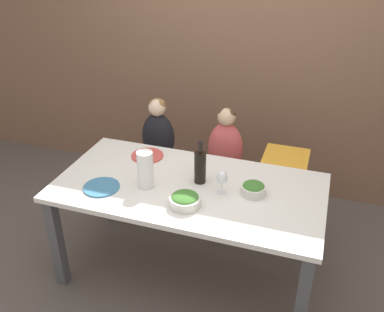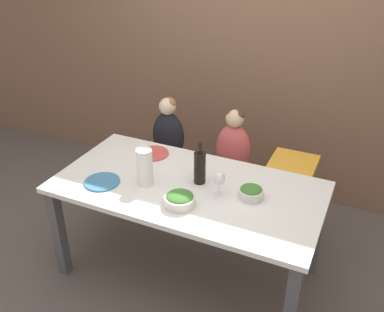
{
  "view_description": "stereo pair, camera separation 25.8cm",
  "coord_description": "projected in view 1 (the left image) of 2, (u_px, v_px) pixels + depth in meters",
  "views": [
    {
      "loc": [
        0.76,
        -2.18,
        2.22
      ],
      "look_at": [
        0.0,
        0.07,
        0.91
      ],
      "focal_mm": 40.0,
      "sensor_mm": 36.0,
      "label": 1
    },
    {
      "loc": [
        1.0,
        -2.09,
        2.22
      ],
      "look_at": [
        0.0,
        0.07,
        0.91
      ],
      "focal_mm": 40.0,
      "sensor_mm": 36.0,
      "label": 2
    }
  ],
  "objects": [
    {
      "name": "wine_glass_near",
      "position": [
        222.0,
        178.0,
        2.61
      ],
      "size": [
        0.07,
        0.07,
        0.16
      ],
      "color": "white",
      "rests_on": "dining_table"
    },
    {
      "name": "paper_towel_roll",
      "position": [
        145.0,
        170.0,
        2.67
      ],
      "size": [
        0.1,
        0.1,
        0.25
      ],
      "color": "white",
      "rests_on": "dining_table"
    },
    {
      "name": "wall_back",
      "position": [
        241.0,
        40.0,
        3.55
      ],
      "size": [
        10.0,
        0.06,
        2.7
      ],
      "color": "brown",
      "rests_on": "ground_plane"
    },
    {
      "name": "dinner_plate_front_left",
      "position": [
        101.0,
        187.0,
        2.71
      ],
      "size": [
        0.23,
        0.23,
        0.01
      ],
      "color": "teal",
      "rests_on": "dining_table"
    },
    {
      "name": "ground_plane",
      "position": [
        189.0,
        270.0,
        3.09
      ],
      "size": [
        14.0,
        14.0,
        0.0
      ],
      "primitive_type": "plane",
      "color": "#564C47"
    },
    {
      "name": "salad_bowl_small",
      "position": [
        253.0,
        188.0,
        2.64
      ],
      "size": [
        0.16,
        0.16,
        0.08
      ],
      "color": "silver",
      "rests_on": "dining_table"
    },
    {
      "name": "dinner_plate_back_left",
      "position": [
        147.0,
        156.0,
        3.08
      ],
      "size": [
        0.23,
        0.23,
        0.01
      ],
      "color": "#D14C47",
      "rests_on": "dining_table"
    },
    {
      "name": "chair_far_left",
      "position": [
        160.0,
        168.0,
        3.59
      ],
      "size": [
        0.39,
        0.4,
        0.48
      ],
      "color": "silver",
      "rests_on": "ground_plane"
    },
    {
      "name": "wine_bottle",
      "position": [
        200.0,
        166.0,
        2.72
      ],
      "size": [
        0.08,
        0.08,
        0.29
      ],
      "color": "black",
      "rests_on": "dining_table"
    },
    {
      "name": "person_child_center",
      "position": [
        226.0,
        142.0,
        3.28
      ],
      "size": [
        0.27,
        0.18,
        0.53
      ],
      "color": "#C64C4C",
      "rests_on": "chair_far_center"
    },
    {
      "name": "dining_table",
      "position": [
        189.0,
        197.0,
        2.79
      ],
      "size": [
        1.72,
        0.88,
        0.73
      ],
      "color": "white",
      "rests_on": "ground_plane"
    },
    {
      "name": "person_child_left",
      "position": [
        158.0,
        132.0,
        3.43
      ],
      "size": [
        0.27,
        0.18,
        0.53
      ],
      "color": "black",
      "rests_on": "chair_far_left"
    },
    {
      "name": "chair_far_center",
      "position": [
        224.0,
        179.0,
        3.43
      ],
      "size": [
        0.39,
        0.4,
        0.48
      ],
      "color": "silver",
      "rests_on": "ground_plane"
    },
    {
      "name": "chair_right_highchair",
      "position": [
        284.0,
        174.0,
        3.24
      ],
      "size": [
        0.33,
        0.34,
        0.69
      ],
      "color": "silver",
      "rests_on": "ground_plane"
    },
    {
      "name": "salad_bowl_large",
      "position": [
        185.0,
        200.0,
        2.53
      ],
      "size": [
        0.19,
        0.19,
        0.08
      ],
      "color": "silver",
      "rests_on": "dining_table"
    }
  ]
}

